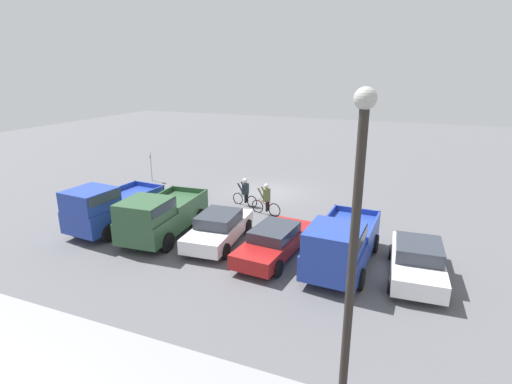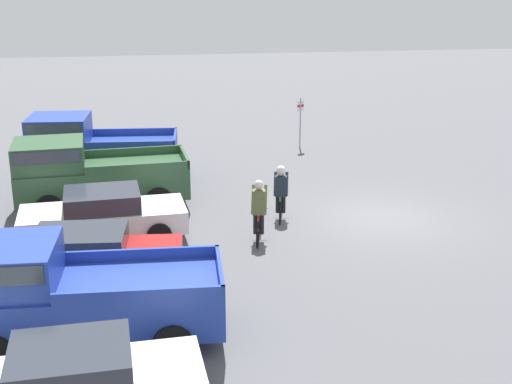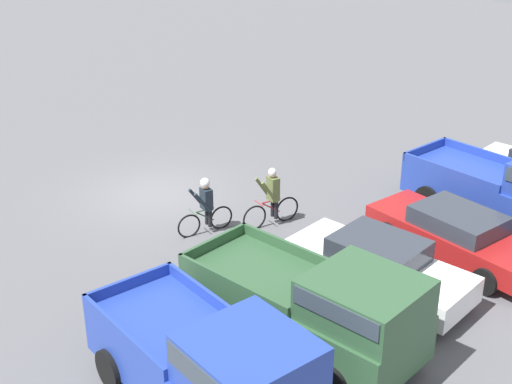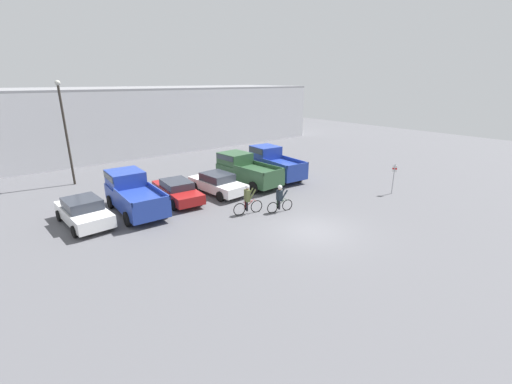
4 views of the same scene
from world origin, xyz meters
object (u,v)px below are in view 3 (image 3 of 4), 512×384
pickup_truck_2 (212,367)px  cyclist_0 (205,205)px  pickup_truck_1 (317,305)px  sedan_2 (377,266)px  cyclist_1 (272,197)px  sedan_1 (456,234)px

pickup_truck_2 → cyclist_0: pickup_truck_2 is taller
pickup_truck_2 → pickup_truck_1: bearing=-178.2°
sedan_2 → cyclist_0: 5.26m
pickup_truck_1 → pickup_truck_2: size_ratio=1.04×
sedan_2 → cyclist_1: cyclist_1 is taller
cyclist_0 → cyclist_1: 1.89m
sedan_1 → sedan_2: sedan_2 is taller
sedan_2 → pickup_truck_2: (5.63, 0.67, 0.48)m
sedan_1 → pickup_truck_2: pickup_truck_2 is taller
sedan_1 → pickup_truck_1: (5.57, 0.21, 0.45)m
pickup_truck_1 → cyclist_1: (-3.44, -4.82, -0.28)m
cyclist_0 → cyclist_1: bearing=150.9°
sedan_1 → pickup_truck_1: size_ratio=0.92×
sedan_1 → cyclist_1: cyclist_1 is taller
pickup_truck_1 → cyclist_0: size_ratio=3.18×
sedan_2 → cyclist_1: 4.30m
sedan_2 → pickup_truck_1: (2.77, 0.58, 0.42)m
sedan_2 → pickup_truck_2: pickup_truck_2 is taller
sedan_2 → pickup_truck_2: size_ratio=0.90×
pickup_truck_2 → cyclist_1: size_ratio=2.82×
pickup_truck_1 → pickup_truck_2: pickup_truck_2 is taller
sedan_2 → cyclist_1: bearing=-99.0°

